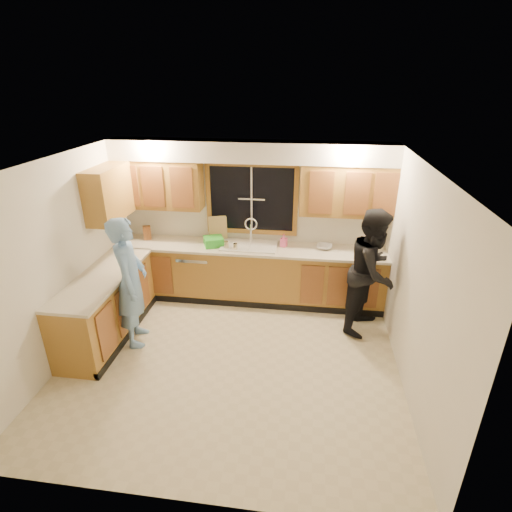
{
  "coord_description": "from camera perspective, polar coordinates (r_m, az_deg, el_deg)",
  "views": [
    {
      "loc": [
        0.88,
        -4.06,
        3.32
      ],
      "look_at": [
        0.24,
        0.65,
        1.19
      ],
      "focal_mm": 28.0,
      "sensor_mm": 36.0,
      "label": 1
    }
  ],
  "objects": [
    {
      "name": "cutting_board",
      "position": [
        6.44,
        -5.47,
        3.97
      ],
      "size": [
        0.31,
        0.19,
        0.39
      ],
      "primitive_type": "cube",
      "rotation": [
        -0.21,
        0.0,
        0.31
      ],
      "color": "tan",
      "rests_on": "countertop_back"
    },
    {
      "name": "woman",
      "position": [
        5.7,
        16.3,
        -2.16
      ],
      "size": [
        0.99,
        1.07,
        1.78
      ],
      "primitive_type": "imported",
      "rotation": [
        0.0,
        0.0,
        1.11
      ],
      "color": "black",
      "rests_on": "floor"
    },
    {
      "name": "soap_bottle",
      "position": [
        6.19,
        3.99,
        2.24
      ],
      "size": [
        0.11,
        0.12,
        0.2
      ],
      "primitive_type": "imported",
      "rotation": [
        0.0,
        0.0,
        -0.31
      ],
      "color": "#E95895",
      "rests_on": "countertop_back"
    },
    {
      "name": "knife_block",
      "position": [
        6.7,
        -15.29,
        3.23
      ],
      "size": [
        0.15,
        0.14,
        0.22
      ],
      "primitive_type": "cube",
      "rotation": [
        0.0,
        0.0,
        0.4
      ],
      "color": "brown",
      "rests_on": "countertop_back"
    },
    {
      "name": "wall_left",
      "position": [
        5.45,
        -26.2,
        -0.86
      ],
      "size": [
        0.0,
        3.8,
        3.8
      ],
      "primitive_type": "plane",
      "rotation": [
        1.57,
        0.0,
        1.57
      ],
      "color": "silver",
      "rests_on": "ground"
    },
    {
      "name": "upper_cabinets_right",
      "position": [
        6.01,
        12.88,
        9.1
      ],
      "size": [
        1.35,
        0.33,
        0.75
      ],
      "primitive_type": "cube",
      "color": "#A97831",
      "rests_on": "wall_back"
    },
    {
      "name": "dishwasher",
      "position": [
        6.59,
        -8.3,
        -2.39
      ],
      "size": [
        0.6,
        0.56,
        0.82
      ],
      "primitive_type": "cube",
      "color": "silver",
      "rests_on": "floor"
    },
    {
      "name": "wall_right",
      "position": [
        4.72,
        21.92,
        -3.81
      ],
      "size": [
        0.0,
        3.8,
        3.8
      ],
      "primitive_type": "plane",
      "rotation": [
        1.57,
        0.0,
        -1.57
      ],
      "color": "silver",
      "rests_on": "ground"
    },
    {
      "name": "bowl",
      "position": [
        6.21,
        9.73,
        1.3
      ],
      "size": [
        0.28,
        0.28,
        0.06
      ],
      "primitive_type": "imported",
      "rotation": [
        0.0,
        0.0,
        -0.16
      ],
      "color": "silver",
      "rests_on": "countertop_back"
    },
    {
      "name": "sink",
      "position": [
        6.24,
        -0.98,
        0.92
      ],
      "size": [
        0.86,
        0.52,
        0.57
      ],
      "color": "silver",
      "rests_on": "countertop_back"
    },
    {
      "name": "man",
      "position": [
        5.44,
        -17.48,
        -3.62
      ],
      "size": [
        0.58,
        0.74,
        1.78
      ],
      "primitive_type": "imported",
      "rotation": [
        0.0,
        0.0,
        1.84
      ],
      "color": "#75A5DE",
      "rests_on": "floor"
    },
    {
      "name": "ceiling",
      "position": [
        4.23,
        -4.49,
        12.87
      ],
      "size": [
        4.2,
        4.2,
        0.0
      ],
      "primitive_type": "plane",
      "rotation": [
        3.14,
        0.0,
        0.0
      ],
      "color": "silver"
    },
    {
      "name": "base_cabinets_back",
      "position": [
        6.41,
        -0.96,
        -2.59
      ],
      "size": [
        4.2,
        0.6,
        0.88
      ],
      "primitive_type": "cube",
      "color": "#A97831",
      "rests_on": "ground"
    },
    {
      "name": "base_cabinets_left",
      "position": [
        5.91,
        -20.54,
        -6.77
      ],
      "size": [
        0.6,
        1.9,
        0.88
      ],
      "primitive_type": "cube",
      "color": "#A97831",
      "rests_on": "ground"
    },
    {
      "name": "window_frame",
      "position": [
        6.26,
        -0.63,
        8.15
      ],
      "size": [
        1.44,
        0.03,
        1.14
      ],
      "color": "black",
      "rests_on": "wall_back"
    },
    {
      "name": "can_right",
      "position": [
        6.05,
        -2.98,
        1.29
      ],
      "size": [
        0.09,
        0.09,
        0.12
      ],
      "primitive_type": "cylinder",
      "rotation": [
        0.0,
        0.0,
        -0.42
      ],
      "color": "#BCB290",
      "rests_on": "countertop_back"
    },
    {
      "name": "wall_back",
      "position": [
        6.37,
        -0.6,
        5.14
      ],
      "size": [
        4.2,
        0.0,
        4.2
      ],
      "primitive_type": "plane",
      "rotation": [
        1.57,
        0.0,
        0.0
      ],
      "color": "silver",
      "rests_on": "ground"
    },
    {
      "name": "upper_cabinets_return",
      "position": [
        6.08,
        -20.32,
        8.38
      ],
      "size": [
        0.33,
        0.9,
        0.75
      ],
      "primitive_type": "cube",
      "color": "#A97831",
      "rests_on": "wall_left"
    },
    {
      "name": "can_left",
      "position": [
        6.1,
        -4.27,
        1.54
      ],
      "size": [
        0.08,
        0.08,
        0.13
      ],
      "primitive_type": "cylinder",
      "rotation": [
        0.0,
        0.0,
        -0.08
      ],
      "color": "#BCB290",
      "rests_on": "countertop_back"
    },
    {
      "name": "countertop_left",
      "position": [
        5.69,
        -21.07,
        -2.79
      ],
      "size": [
        0.63,
        1.9,
        0.04
      ],
      "primitive_type": "cube",
      "color": "beige",
      "rests_on": "base_cabinets_left"
    },
    {
      "name": "stove",
      "position": [
        5.49,
        -23.24,
        -9.62
      ],
      "size": [
        0.58,
        0.75,
        0.9
      ],
      "primitive_type": "cube",
      "color": "silver",
      "rests_on": "floor"
    },
    {
      "name": "dish_crate",
      "position": [
        6.26,
        -6.09,
        2.08
      ],
      "size": [
        0.37,
        0.36,
        0.13
      ],
      "primitive_type": "cube",
      "rotation": [
        0.0,
        0.0,
        0.39
      ],
      "color": "green",
      "rests_on": "countertop_back"
    },
    {
      "name": "upper_cabinets_left",
      "position": [
        6.41,
        -13.74,
        9.95
      ],
      "size": [
        1.35,
        0.33,
        0.75
      ],
      "primitive_type": "cube",
      "color": "#A97831",
      "rests_on": "wall_back"
    },
    {
      "name": "countertop_back",
      "position": [
        6.2,
        -1.01,
        1.14
      ],
      "size": [
        4.2,
        0.63,
        0.04
      ],
      "primitive_type": "cube",
      "color": "beige",
      "rests_on": "base_cabinets_back"
    },
    {
      "name": "soffit",
      "position": [
        5.93,
        -0.9,
        14.69
      ],
      "size": [
        4.2,
        0.35,
        0.3
      ],
      "primitive_type": "cube",
      "color": "silver",
      "rests_on": "wall_back"
    },
    {
      "name": "floor",
      "position": [
        5.32,
        -3.6,
        -14.58
      ],
      "size": [
        4.2,
        4.2,
        0.0
      ],
      "primitive_type": "plane",
      "color": "beige",
      "rests_on": "ground"
    }
  ]
}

